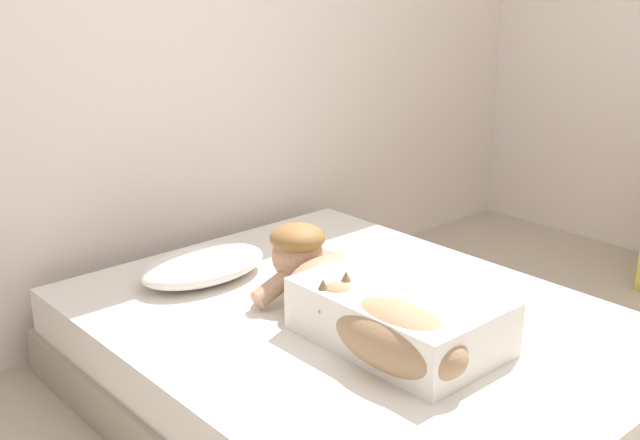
{
  "coord_description": "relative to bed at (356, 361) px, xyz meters",
  "views": [
    {
      "loc": [
        -1.82,
        -1.19,
        1.5
      ],
      "look_at": [
        -0.01,
        0.83,
        0.6
      ],
      "focal_mm": 43.33,
      "sensor_mm": 36.0,
      "label": 1
    }
  ],
  "objects": [
    {
      "name": "coffee_cup",
      "position": [
        0.27,
        0.41,
        0.22
      ],
      "size": [
        0.12,
        0.09,
        0.07
      ],
      "color": "white",
      "rests_on": "bed"
    },
    {
      "name": "back_wall",
      "position": [
        0.11,
        1.13,
        1.08
      ],
      "size": [
        4.26,
        0.12,
        2.5
      ],
      "color": "silver",
      "rests_on": "ground"
    },
    {
      "name": "bed",
      "position": [
        0.0,
        0.0,
        0.0
      ],
      "size": [
        1.55,
        2.0,
        0.35
      ],
      "color": "gray",
      "rests_on": "ground"
    },
    {
      "name": "pillow",
      "position": [
        -0.21,
        0.62,
        0.23
      ],
      "size": [
        0.52,
        0.32,
        0.11
      ],
      "primitive_type": "ellipsoid",
      "color": "white",
      "rests_on": "bed"
    },
    {
      "name": "person_lying",
      "position": [
        -0.04,
        -0.09,
        0.28
      ],
      "size": [
        0.43,
        0.92,
        0.27
      ],
      "color": "silver",
      "rests_on": "bed"
    },
    {
      "name": "dog",
      "position": [
        -0.16,
        -0.31,
        0.28
      ],
      "size": [
        0.26,
        0.57,
        0.21
      ],
      "color": "#9E7A56",
      "rests_on": "bed"
    },
    {
      "name": "cell_phone",
      "position": [
        -0.01,
        -0.29,
        0.18
      ],
      "size": [
        0.07,
        0.14,
        0.01
      ],
      "primitive_type": "cube",
      "color": "black",
      "rests_on": "bed"
    }
  ]
}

